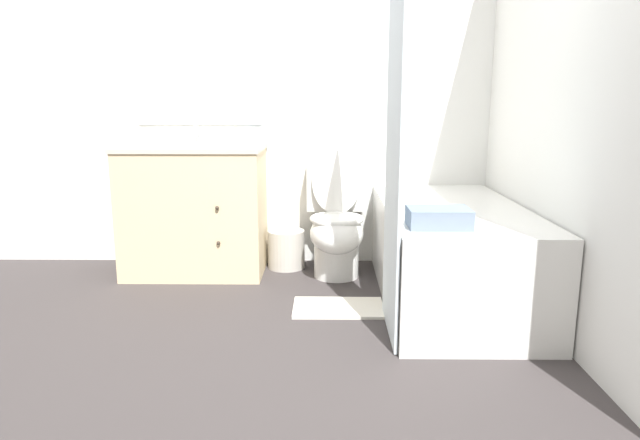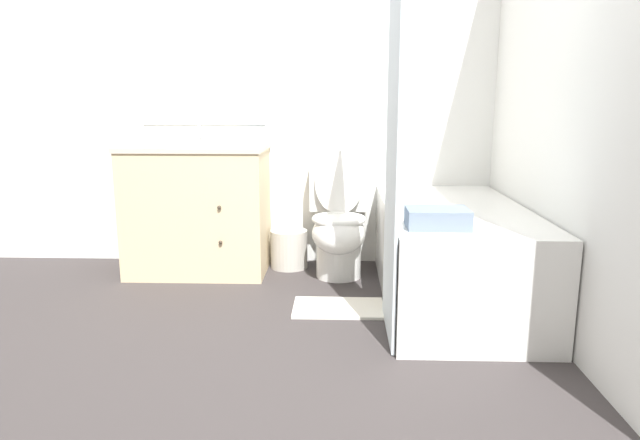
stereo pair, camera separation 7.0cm
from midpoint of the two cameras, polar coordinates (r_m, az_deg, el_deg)
name	(u,v)px [view 2 (the right image)]	position (r m, az deg, el deg)	size (l,w,h in m)	color
ground_plane	(295,380)	(2.46, -1.63, -15.74)	(14.00, 14.00, 0.00)	#383333
wall_back	(314,83)	(4.01, -0.14, 13.50)	(8.00, 0.06, 2.50)	silver
wall_right	(547,79)	(3.27, 22.36, 12.94)	(0.05, 2.80, 2.50)	silver
vanity_cabinet	(198,208)	(3.88, -11.57, 1.21)	(0.92, 0.58, 0.85)	beige
sink_faucet	(203,138)	(4.02, -11.17, 8.07)	(0.14, 0.12, 0.12)	silver
toilet	(339,223)	(3.74, 2.42, -0.33)	(0.40, 0.64, 0.83)	white
bathtub	(452,253)	(3.37, 13.66, -3.26)	(0.78, 1.60, 0.55)	white
shower_curtain	(393,133)	(2.72, 8.05, 8.57)	(0.02, 0.57, 1.97)	silver
wastebasket	(289,249)	(3.95, -2.61, -2.91)	(0.25, 0.25, 0.26)	#B7B2A8
tissue_box	(252,137)	(3.91, -6.26, 8.24)	(0.13, 0.12, 0.11)	silver
hand_towel_folded	(142,143)	(3.77, -16.88, 7.42)	(0.24, 0.17, 0.05)	silver
bath_towel_folded	(437,218)	(2.74, 12.36, 0.19)	(0.29, 0.22, 0.09)	slate
bath_mat	(338,308)	(3.21, 2.48, -8.77)	(0.50, 0.31, 0.02)	silver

